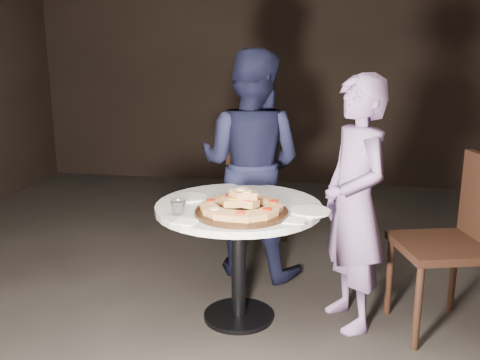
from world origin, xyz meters
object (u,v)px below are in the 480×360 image
object	(u,v)px
table	(239,226)
chair_far	(255,191)
chair_right	(460,233)
diner_navy	(251,164)
diner_teal	(354,204)
water_glass	(178,208)
focaccia_pile	(242,204)
serving_board	(242,212)

from	to	relation	value
table	chair_far	bearing A→B (deg)	92.91
chair_right	diner_navy	xyz separation A→B (m)	(-1.27, 0.63, 0.21)
diner_navy	diner_teal	world-z (taller)	diner_navy
water_glass	focaccia_pile	bearing A→B (deg)	10.38
focaccia_pile	diner_teal	size ratio (longest dim) A/B	0.31
serving_board	water_glass	world-z (taller)	water_glass
serving_board	chair_right	distance (m)	1.23
water_glass	chair_far	size ratio (longest dim) A/B	0.10
serving_board	focaccia_pile	distance (m)	0.04
serving_board	chair_right	size ratio (longest dim) A/B	0.50
chair_far	chair_right	bearing A→B (deg)	157.90
table	diner_navy	distance (m)	0.74
diner_teal	focaccia_pile	bearing A→B (deg)	-92.51
focaccia_pile	chair_far	size ratio (longest dim) A/B	0.55
diner_navy	diner_teal	size ratio (longest dim) A/B	1.09
chair_far	diner_navy	distance (m)	0.55
chair_right	diner_teal	distance (m)	0.60
serving_board	water_glass	bearing A→B (deg)	-169.62
chair_far	diner_navy	size ratio (longest dim) A/B	0.52
serving_board	water_glass	xyz separation A→B (m)	(-0.33, -0.06, 0.03)
table	focaccia_pile	world-z (taller)	focaccia_pile
table	chair_right	bearing A→B (deg)	4.04
chair_right	diner_teal	xyz separation A→B (m)	(-0.59, -0.03, 0.14)
chair_far	diner_teal	distance (m)	1.33
focaccia_pile	chair_right	xyz separation A→B (m)	(1.19, 0.27, -0.19)
table	chair_right	xyz separation A→B (m)	(1.24, 0.09, 0.00)
table	water_glass	size ratio (longest dim) A/B	12.82
focaccia_pile	chair_far	bearing A→B (deg)	94.55
table	chair_right	size ratio (longest dim) A/B	1.04
diner_navy	table	bearing A→B (deg)	106.46
focaccia_pile	diner_navy	size ratio (longest dim) A/B	0.29
water_glass	chair_right	bearing A→B (deg)	12.27
chair_far	diner_navy	xyz separation A→B (m)	(0.03, -0.45, 0.32)
water_glass	chair_right	distance (m)	1.57
chair_right	diner_navy	world-z (taller)	diner_navy
table	focaccia_pile	size ratio (longest dim) A/B	2.33
water_glass	chair_far	xyz separation A→B (m)	(0.23, 1.40, -0.28)
water_glass	chair_far	distance (m)	1.45
chair_far	diner_navy	world-z (taller)	diner_navy
focaccia_pile	diner_teal	bearing A→B (deg)	21.91
chair_right	diner_navy	bearing A→B (deg)	-131.49
diner_teal	chair_right	bearing A→B (deg)	68.27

